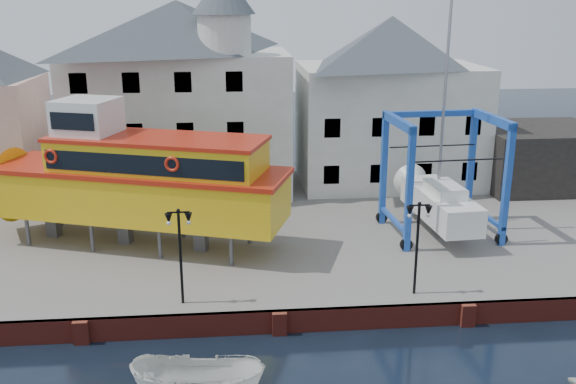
{
  "coord_description": "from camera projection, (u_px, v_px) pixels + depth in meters",
  "views": [
    {
      "loc": [
        -1.81,
        -23.67,
        13.42
      ],
      "look_at": [
        1.0,
        7.0,
        4.0
      ],
      "focal_mm": 40.0,
      "sensor_mm": 36.0,
      "label": 1
    }
  ],
  "objects": [
    {
      "name": "building_white_main",
      "position": [
        182.0,
        94.0,
        41.56
      ],
      "size": [
        14.0,
        8.3,
        14.0
      ],
      "color": "beige",
      "rests_on": "hardstanding"
    },
    {
      "name": "ground",
      "position": [
        279.0,
        334.0,
        26.62
      ],
      "size": [
        140.0,
        140.0,
        0.0
      ],
      "primitive_type": "plane",
      "color": "black",
      "rests_on": "ground"
    },
    {
      "name": "tour_boat",
      "position": [
        122.0,
        178.0,
        32.69
      ],
      "size": [
        17.68,
        9.49,
        7.53
      ],
      "rotation": [
        0.0,
        0.0,
        -0.33
      ],
      "color": "#59595E",
      "rests_on": "hardstanding"
    },
    {
      "name": "building_white_right",
      "position": [
        389.0,
        101.0,
        43.57
      ],
      "size": [
        12.0,
        8.0,
        11.2
      ],
      "color": "beige",
      "rests_on": "hardstanding"
    },
    {
      "name": "lamp_post_left",
      "position": [
        179.0,
        233.0,
        26.19
      ],
      "size": [
        1.12,
        0.32,
        4.2
      ],
      "color": "black",
      "rests_on": "hardstanding"
    },
    {
      "name": "lamp_post_right",
      "position": [
        418.0,
        225.0,
        27.07
      ],
      "size": [
        1.12,
        0.32,
        4.2
      ],
      "color": "black",
      "rests_on": "hardstanding"
    },
    {
      "name": "shed_dark",
      "position": [
        538.0,
        156.0,
        43.59
      ],
      "size": [
        8.0,
        7.0,
        4.0
      ],
      "primitive_type": "cube",
      "color": "black",
      "rests_on": "hardstanding"
    },
    {
      "name": "quay_wall",
      "position": [
        279.0,
        322.0,
        26.58
      ],
      "size": [
        44.0,
        0.47,
        1.0
      ],
      "color": "maroon",
      "rests_on": "ground"
    },
    {
      "name": "travel_lift",
      "position": [
        436.0,
        193.0,
        35.18
      ],
      "size": [
        6.09,
        8.35,
        12.43
      ],
      "rotation": [
        0.0,
        0.0,
        0.07
      ],
      "color": "#173EA0",
      "rests_on": "hardstanding"
    },
    {
      "name": "hardstanding",
      "position": [
        264.0,
        230.0,
        36.95
      ],
      "size": [
        44.0,
        22.0,
        1.0
      ],
      "primitive_type": "cube",
      "color": "slate",
      "rests_on": "ground"
    }
  ]
}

